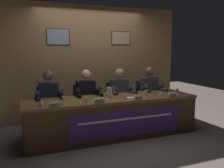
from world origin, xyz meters
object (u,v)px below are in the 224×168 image
object	(u,v)px
juice_glass_center_left	(106,95)
juice_glass_center_right	(145,93)
nameplate_far_right	(172,94)
water_cup_far_right	(161,94)
juice_glass_far_left	(64,99)
panelist_center_right	(121,93)
water_cup_center_right	(125,97)
chair_far_right	(146,101)
chair_center_right	(117,104)
panelist_far_right	(151,91)
water_pitcher_central	(109,92)
chair_far_left	(48,110)
nameplate_far_left	(55,104)
water_cup_far_left	(41,104)
panelist_far_left	(49,98)
chair_center_left	(84,107)
conference_table	(114,110)
juice_glass_far_right	(177,91)
water_cup_center_left	(86,100)
nameplate_center_left	(99,100)
document_stack_center_right	(132,98)
nameplate_center_right	(138,97)
panelist_center_left	(87,95)

from	to	relation	value
juice_glass_center_left	juice_glass_center_right	distance (m)	0.75
nameplate_far_right	water_cup_far_right	bearing A→B (deg)	151.88
juice_glass_far_left	panelist_center_right	bearing A→B (deg)	26.87
water_cup_center_right	chair_far_right	world-z (taller)	chair_far_right
chair_center_right	nameplate_far_right	world-z (taller)	chair_center_right
panelist_far_right	water_pitcher_central	xyz separation A→B (m)	(-1.13, -0.41, 0.11)
chair_far_left	panelist_far_right	distance (m)	2.20
nameplate_far_left	chair_center_right	bearing A→B (deg)	33.77
panelist_far_right	water_cup_far_left	bearing A→B (deg)	-163.76
panelist_far_left	chair_center_left	size ratio (longest dim) A/B	1.36
conference_table	juice_glass_center_right	bearing A→B (deg)	-13.20
conference_table	juice_glass_center_left	world-z (taller)	juice_glass_center_left
chair_far_right	water_pitcher_central	xyz separation A→B (m)	(-1.13, -0.60, 0.38)
juice_glass_center_right	juice_glass_far_right	world-z (taller)	same
chair_far_left	nameplate_far_right	world-z (taller)	chair_far_left
water_cup_far_left	chair_center_right	distance (m)	1.91
panelist_far_right	water_cup_center_left	bearing A→B (deg)	-157.73
panelist_far_left	chair_far_right	distance (m)	2.20
juice_glass_center_right	nameplate_far_right	xyz separation A→B (m)	(0.53, -0.10, -0.05)
panelist_far_left	juice_glass_center_left	distance (m)	1.10
chair_center_left	chair_center_right	size ratio (longest dim) A/B	1.00
nameplate_far_left	nameplate_center_left	size ratio (longest dim) A/B	0.94
panelist_far_left	juice_glass_center_right	world-z (taller)	panelist_far_left
conference_table	water_cup_far_left	xyz separation A→B (m)	(-1.29, -0.15, 0.26)
panelist_far_left	nameplate_center_left	bearing A→B (deg)	-46.97
juice_glass_far_right	document_stack_center_right	bearing A→B (deg)	177.71
nameplate_far_left	juice_glass_center_left	distance (m)	0.94
juice_glass_center_left	water_cup_far_right	size ratio (longest dim) A/B	1.46
chair_far_left	juice_glass_center_right	xyz separation A→B (m)	(1.65, -0.87, 0.37)
chair_center_left	nameplate_center_right	xyz separation A→B (m)	(0.72, -0.98, 0.33)
panelist_far_left	panelist_far_right	world-z (taller)	same
panelist_far_right	nameplate_center_right	bearing A→B (deg)	-133.30
water_cup_far_left	panelist_center_right	world-z (taller)	panelist_center_right
nameplate_center_right	water_cup_far_right	size ratio (longest dim) A/B	1.82
chair_center_right	panelist_center_right	xyz separation A→B (m)	(0.00, -0.20, 0.28)
chair_far_right	water_cup_far_left	bearing A→B (deg)	-159.44
chair_center_right	juice_glass_far_right	xyz separation A→B (m)	(0.91, -0.87, 0.37)
juice_glass_far_left	water_cup_center_right	distance (m)	1.10
water_cup_far_left	nameplate_center_right	world-z (taller)	water_cup_far_left
chair_far_right	nameplate_far_right	bearing A→B (deg)	-89.71
conference_table	nameplate_far_left	world-z (taller)	nameplate_far_left
water_cup_far_right	nameplate_far_left	bearing A→B (deg)	-176.92
chair_center_right	panelist_far_right	world-z (taller)	panelist_far_right
conference_table	nameplate_center_left	size ratio (longest dim) A/B	17.26
panelist_center_left	nameplate_center_left	xyz separation A→B (m)	(-0.01, -0.77, 0.05)
conference_table	water_cup_center_right	bearing A→B (deg)	-35.50
chair_far_left	panelist_center_right	world-z (taller)	panelist_center_right
chair_center_right	water_cup_far_right	world-z (taller)	chair_center_right
panelist_center_left	chair_far_left	bearing A→B (deg)	164.63
nameplate_far_left	panelist_center_left	size ratio (longest dim) A/B	0.14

